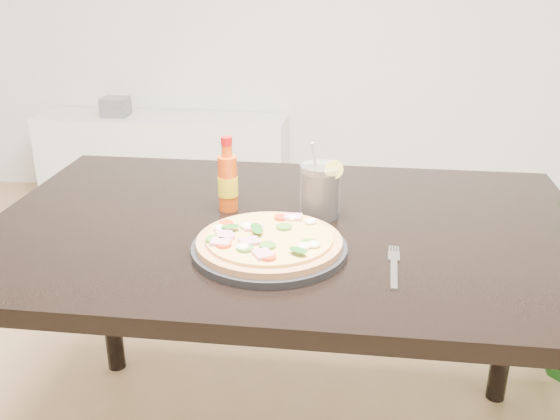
# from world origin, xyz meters

# --- Properties ---
(dining_table) EXTENTS (1.40, 0.90, 0.75)m
(dining_table) POSITION_xyz_m (0.14, 0.09, 0.67)
(dining_table) COLOR black
(dining_table) RESTS_ON ground
(plate) EXTENTS (0.33, 0.33, 0.02)m
(plate) POSITION_xyz_m (0.13, -0.07, 0.76)
(plate) COLOR black
(plate) RESTS_ON dining_table
(pizza) EXTENTS (0.31, 0.31, 0.03)m
(pizza) POSITION_xyz_m (0.13, -0.07, 0.78)
(pizza) COLOR tan
(pizza) RESTS_ON plate
(hot_sauce_bottle) EXTENTS (0.05, 0.05, 0.18)m
(hot_sauce_bottle) POSITION_xyz_m (-0.01, 0.16, 0.82)
(hot_sauce_bottle) COLOR #E54D0D
(hot_sauce_bottle) RESTS_ON dining_table
(cola_cup) EXTENTS (0.10, 0.10, 0.19)m
(cola_cup) POSITION_xyz_m (0.22, 0.15, 0.81)
(cola_cup) COLOR black
(cola_cup) RESTS_ON dining_table
(fork) EXTENTS (0.03, 0.19, 0.00)m
(fork) POSITION_xyz_m (0.39, -0.10, 0.75)
(fork) COLOR silver
(fork) RESTS_ON dining_table
(media_console) EXTENTS (1.40, 0.34, 0.50)m
(media_console) POSITION_xyz_m (-0.80, 2.07, 0.25)
(media_console) COLOR white
(media_console) RESTS_ON ground
(cd_stack) EXTENTS (0.14, 0.12, 0.10)m
(cd_stack) POSITION_xyz_m (-1.05, 2.05, 0.55)
(cd_stack) COLOR slate
(cd_stack) RESTS_ON media_console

